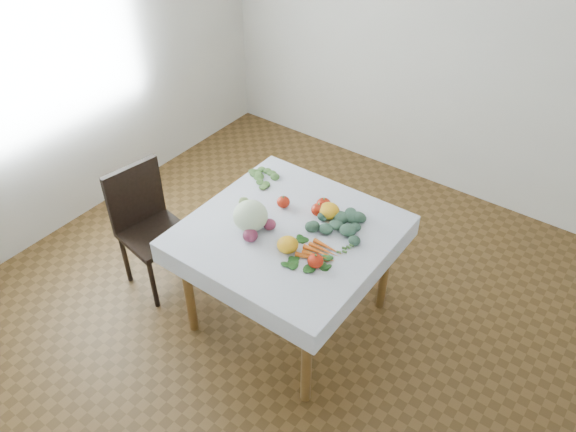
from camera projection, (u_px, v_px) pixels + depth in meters
name	position (u px, v px, depth m)	size (l,w,h in m)	color
ground	(289.00, 316.00, 3.72)	(4.00, 4.00, 0.00)	brown
back_wall	(449.00, 27.00, 4.13)	(4.00, 0.04, 2.70)	silver
left_wall	(51.00, 50.00, 3.80)	(0.04, 4.00, 2.70)	silver
table	(289.00, 242.00, 3.31)	(1.00, 1.00, 0.75)	brown
tablecloth	(289.00, 230.00, 3.25)	(1.12, 1.12, 0.01)	white
chair	(147.00, 220.00, 3.72)	(0.46, 0.46, 0.88)	black
cabbage	(250.00, 216.00, 3.20)	(0.20, 0.20, 0.18)	silver
tomato_a	(324.00, 204.00, 3.37)	(0.09, 0.09, 0.08)	#B01F0B
tomato_b	(319.00, 210.00, 3.33)	(0.09, 0.09, 0.08)	#B01F0B
tomato_c	(283.00, 202.00, 3.39)	(0.08, 0.08, 0.07)	#B01F0B
tomato_d	(315.00, 261.00, 2.99)	(0.09, 0.09, 0.08)	#B01F0B
heirloom_back	(329.00, 211.00, 3.31)	(0.13, 0.13, 0.09)	yellow
heirloom_front	(288.00, 245.00, 3.08)	(0.12, 0.12, 0.08)	yellow
onion_a	(270.00, 224.00, 3.23)	(0.08, 0.08, 0.06)	maroon
onion_b	(250.00, 235.00, 3.15)	(0.09, 0.09, 0.07)	maroon
tomatillo_cluster	(246.00, 206.00, 3.38)	(0.15, 0.11, 0.05)	#99B769
carrot_bunch	(321.00, 253.00, 3.07)	(0.19, 0.18, 0.03)	orange
kale_bunch	(342.00, 225.00, 3.24)	(0.38, 0.31, 0.05)	#31513F
basil_bunch	(310.00, 259.00, 3.05)	(0.30, 0.24, 0.01)	#1E581B
dill_bunch	(260.00, 177.00, 3.64)	(0.23, 0.19, 0.02)	#477134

